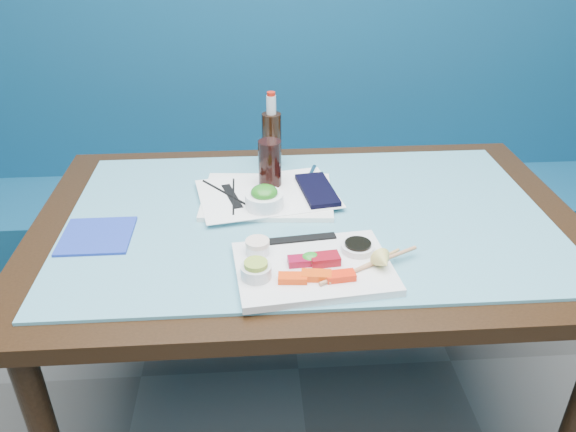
{
  "coord_description": "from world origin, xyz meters",
  "views": [
    {
      "loc": [
        -0.14,
        0.21,
        1.47
      ],
      "look_at": [
        -0.06,
        1.37,
        0.8
      ],
      "focal_mm": 35.0,
      "sensor_mm": 36.0,
      "label": 1
    }
  ],
  "objects": [
    {
      "name": "tray_sleeve",
      "position": [
        -0.2,
        1.54,
        0.77
      ],
      "size": [
        0.06,
        0.14,
        0.0
      ],
      "primitive_type": "cube",
      "rotation": [
        0.0,
        0.0,
        0.28
      ],
      "color": "black",
      "rests_on": "serving_tray"
    },
    {
      "name": "cola_bottle_neck",
      "position": [
        -0.08,
        1.76,
        0.95
      ],
      "size": [
        0.04,
        0.04,
        0.05
      ],
      "primitive_type": "cylinder",
      "rotation": [
        0.0,
        0.0,
        0.39
      ],
      "color": "silver",
      "rests_on": "cola_bottle_body"
    },
    {
      "name": "black_chopstick_a",
      "position": [
        -0.2,
        1.54,
        0.77
      ],
      "size": [
        0.16,
        0.2,
        0.01
      ],
      "primitive_type": "cylinder",
      "rotation": [
        1.57,
        0.0,
        0.68
      ],
      "color": "black",
      "rests_on": "serving_tray"
    },
    {
      "name": "tuna_left",
      "position": [
        -0.04,
        1.2,
        0.78
      ],
      "size": [
        0.05,
        0.03,
        0.02
      ],
      "primitive_type": "cube",
      "rotation": [
        0.0,
        0.0,
        0.07
      ],
      "color": "maroon",
      "rests_on": "sashimi_plate"
    },
    {
      "name": "seaweed_garnish",
      "position": [
        -0.02,
        1.21,
        0.79
      ],
      "size": [
        0.05,
        0.05,
        0.02
      ],
      "primitive_type": "ellipsoid",
      "rotation": [
        0.0,
        0.0,
        0.19
      ],
      "color": "#219122",
      "rests_on": "sashimi_plate"
    },
    {
      "name": "salmon_right",
      "position": [
        0.04,
        1.14,
        0.78
      ],
      "size": [
        0.06,
        0.04,
        0.01
      ],
      "primitive_type": "cube",
      "rotation": [
        0.0,
        0.0,
        0.11
      ],
      "color": "#F82709",
      "rests_on": "sashimi_plate"
    },
    {
      "name": "chopstick_sleeve",
      "position": [
        -0.03,
        1.3,
        0.78
      ],
      "size": [
        0.16,
        0.04,
        0.0
      ],
      "primitive_type": "cube",
      "rotation": [
        0.0,
        0.0,
        0.11
      ],
      "color": "black",
      "rests_on": "sashimi_plate"
    },
    {
      "name": "soy_dish",
      "position": [
        0.09,
        1.25,
        0.78
      ],
      "size": [
        0.1,
        0.1,
        0.02
      ],
      "primitive_type": "cylinder",
      "rotation": [
        0.0,
        0.0,
        -0.38
      ],
      "color": "silver",
      "rests_on": "sashimi_plate"
    },
    {
      "name": "ramekin_ginger",
      "position": [
        -0.13,
        1.25,
        0.79
      ],
      "size": [
        0.06,
        0.06,
        0.02
      ],
      "primitive_type": "cylinder",
      "rotation": [
        0.0,
        0.0,
        -0.11
      ],
      "color": "white",
      "rests_on": "sashimi_plate"
    },
    {
      "name": "glass_top",
      "position": [
        0.0,
        1.45,
        0.75
      ],
      "size": [
        1.22,
        0.76,
        0.01
      ],
      "primitive_type": "cube",
      "color": "#579CAF",
      "rests_on": "dining_table"
    },
    {
      "name": "wooden_chopstick_a",
      "position": [
        0.1,
        1.18,
        0.78
      ],
      "size": [
        0.18,
        0.12,
        0.01
      ],
      "primitive_type": "cylinder",
      "rotation": [
        1.57,
        0.0,
        -0.99
      ],
      "color": "tan",
      "rests_on": "sashimi_plate"
    },
    {
      "name": "ramekin_wasabi",
      "position": [
        -0.14,
        1.16,
        0.79
      ],
      "size": [
        0.07,
        0.07,
        0.03
      ],
      "primitive_type": "cylinder",
      "rotation": [
        0.0,
        0.0,
        -0.1
      ],
      "color": "silver",
      "rests_on": "sashimi_plate"
    },
    {
      "name": "dining_table",
      "position": [
        0.0,
        1.45,
        0.67
      ],
      "size": [
        1.4,
        0.9,
        0.75
      ],
      "color": "black",
      "rests_on": "ground"
    },
    {
      "name": "salmon_left",
      "position": [
        -0.06,
        1.14,
        0.78
      ],
      "size": [
        0.06,
        0.03,
        0.01
      ],
      "primitive_type": "cube",
      "rotation": [
        0.0,
        0.0,
        -0.08
      ],
      "color": "#FF3F0A",
      "rests_on": "sashimi_plate"
    },
    {
      "name": "cola_bottle_cap",
      "position": [
        -0.08,
        1.76,
        0.98
      ],
      "size": [
        0.03,
        0.03,
        0.01
      ],
      "primitive_type": "cylinder",
      "rotation": [
        0.0,
        0.0,
        0.31
      ],
      "color": "#B51A0B",
      "rests_on": "cola_bottle_neck"
    },
    {
      "name": "salmon_mid",
      "position": [
        -0.01,
        1.15,
        0.78
      ],
      "size": [
        0.07,
        0.04,
        0.02
      ],
      "primitive_type": "cube",
      "rotation": [
        0.0,
        0.0,
        -0.13
      ],
      "color": "#F14509",
      "rests_on": "sashimi_plate"
    },
    {
      "name": "seaweed_salad",
      "position": [
        -0.11,
        1.47,
        0.82
      ],
      "size": [
        0.09,
        0.09,
        0.03
      ],
      "primitive_type": "ellipsoid",
      "rotation": [
        0.0,
        0.0,
        -0.31
      ],
      "color": "#23771B",
      "rests_on": "seaweed_bowl"
    },
    {
      "name": "navy_pouch",
      "position": [
        0.03,
        1.55,
        0.78
      ],
      "size": [
        0.11,
        0.2,
        0.01
      ],
      "primitive_type": "cube",
      "rotation": [
        0.0,
        0.0,
        0.14
      ],
      "color": "black",
      "rests_on": "serving_tray"
    },
    {
      "name": "ginger_fill",
      "position": [
        -0.13,
        1.25,
        0.8
      ],
      "size": [
        0.07,
        0.07,
        0.01
      ],
      "primitive_type": "cylinder",
      "rotation": [
        0.0,
        0.0,
        0.25
      ],
      "color": "beige",
      "rests_on": "ramekin_ginger"
    },
    {
      "name": "cola_bottle_body",
      "position": [
        -0.08,
        1.76,
        0.84
      ],
      "size": [
        0.07,
        0.07,
        0.16
      ],
      "primitive_type": "cylinder",
      "rotation": [
        0.0,
        0.0,
        -0.27
      ],
      "color": "black",
      "rests_on": "glass_top"
    },
    {
      "name": "wooden_chopstick_b",
      "position": [
        0.11,
        1.18,
        0.78
      ],
      "size": [
        0.24,
        0.13,
        0.01
      ],
      "primitive_type": "cylinder",
      "rotation": [
        1.57,
        0.0,
        -1.09
      ],
      "color": "tan",
      "rests_on": "sashimi_plate"
    },
    {
      "name": "serving_tray",
      "position": [
        -0.1,
        1.55,
        0.76
      ],
      "size": [
        0.36,
        0.28,
        0.01
      ],
      "primitive_type": "cube",
      "rotation": [
        0.0,
        0.0,
        -0.08
      ],
      "color": "white",
      "rests_on": "glass_top"
    },
    {
      "name": "wasabi_fill",
      "position": [
        -0.14,
        1.16,
        0.81
      ],
      "size": [
        0.06,
        0.06,
        0.01
      ],
      "primitive_type": "cylinder",
      "rotation": [
        0.0,
        0.0,
        0.18
      ],
      "color": "#8CAA36",
      "rests_on": "ramekin_wasabi"
    },
    {
      "name": "seaweed_bowl",
      "position": [
        -0.11,
        1.47,
        0.79
      ],
      "size": [
        0.1,
        0.1,
        0.04
      ],
      "primitive_type": "cylinder",
      "rotation": [
        0.0,
        0.0,
        0.06
      ],
      "color": "white",
      "rests_on": "serving_tray"
    },
    {
      "name": "tuna_right",
      "position": [
        0.01,
        1.2,
        0.79
      ],
      "size": [
        0.07,
        0.05,
        0.02
      ],
      "primitive_type": "cube",
      "rotation": [
        0.0,
        0.0,
        0.11
      ],
      "color": "maroon",
      "rests_on": "sashimi_plate"
    },
    {
      "name": "soy_fill",
      "position": [
        0.09,
        1.25,
        0.79
      ],
      "size": [
        0.06,
        0.06,
        0.01
      ],
      "primitive_type": "cylinder",
      "rotation": [
        0.0,
        0.0,
        0.01
      ],
      "color": "black",
      "rests_on": "soy_dish"
    },
    {
      "name": "paper_placemat",
      "position": [
        -0.1,
        1.55,
        0.77
      ],
      "size": [
        0.4,
        0.32,
        0.0
      ],
      "primitive_type": "cube",
      "rotation": [
        0.0,
        0.0,
        0.18
      ],
      "color": "white",
      "rests_on": "serving_tray"
    },
    {
      "name": "blue_napkin",
      "position": [
        -0.52,
        1.38,
        0.76
      ],
      "size": [
        0.17,
        0.17,
        0.01
      ],
      "primitive_type": "cube",
      "rotation": [
        0.0,
        0.0,
        0.0
      ],
      "color": "#1C329B",
      "rests_on": "glass_top"
    },
    {
      "name": "lemon_wedge",
      "position": [
        0.13,
        1.17,
        0.8
      ],
      "size": [
        0.05,
        0.05,
        0.05
      ],
      "primitive_type": "cone",
      "rotation": [
        1.57,
        0.0,
        0.23
      ],
      "color": "#D7CD66",
      "rests_on": "sashimi_plate"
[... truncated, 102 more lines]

